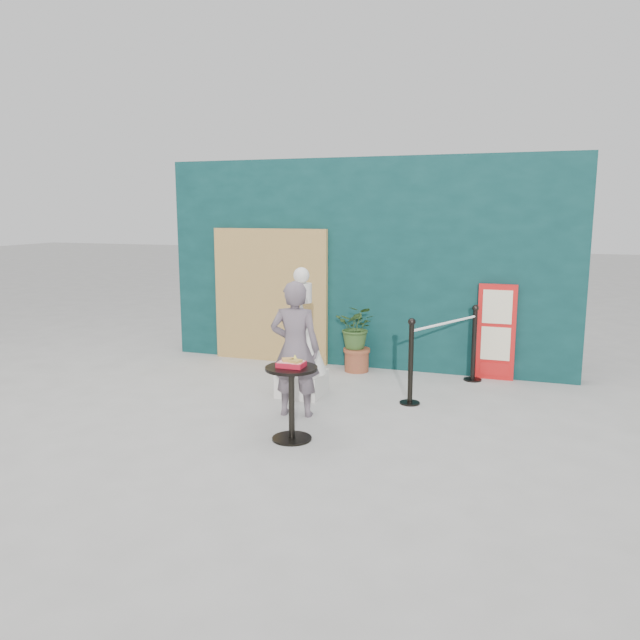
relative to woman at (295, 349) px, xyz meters
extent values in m
plane|color=#ADAAA5|center=(0.11, -0.67, -0.76)|extent=(60.00, 60.00, 0.00)
cube|color=#092A2B|center=(0.11, 2.48, 0.74)|extent=(6.00, 0.30, 3.00)
cube|color=tan|center=(-1.29, 2.27, 0.24)|extent=(1.80, 0.08, 2.00)
imported|color=#61535A|center=(0.00, 0.00, 0.00)|extent=(0.61, 0.45, 1.52)
cube|color=red|center=(2.01, 2.29, -0.11)|extent=(0.50, 0.06, 1.30)
cube|color=beige|center=(2.01, 2.26, 0.24)|extent=(0.38, 0.02, 0.45)
cube|color=beige|center=(2.01, 2.26, -0.26)|extent=(0.38, 0.02, 0.45)
cube|color=red|center=(2.01, 2.26, -0.61)|extent=(0.38, 0.02, 0.18)
cube|color=silver|center=(-0.21, 0.74, -0.61)|extent=(0.53, 0.53, 0.29)
cone|color=white|center=(-0.21, 0.74, -0.03)|extent=(0.62, 0.62, 0.87)
cylinder|color=silver|center=(-0.21, 0.74, 0.52)|extent=(0.25, 0.25, 0.23)
sphere|color=silver|center=(-0.21, 0.74, 0.73)|extent=(0.19, 0.19, 0.19)
cylinder|color=black|center=(0.25, -0.73, -0.75)|extent=(0.40, 0.40, 0.02)
cylinder|color=black|center=(0.25, -0.73, -0.40)|extent=(0.06, 0.06, 0.72)
cylinder|color=black|center=(0.25, -0.73, -0.02)|extent=(0.52, 0.52, 0.03)
cube|color=red|center=(0.25, -0.73, 0.02)|extent=(0.26, 0.19, 0.05)
cube|color=red|center=(0.25, -0.73, 0.04)|extent=(0.24, 0.17, 0.00)
cube|color=#E4BC53|center=(0.21, -0.72, 0.06)|extent=(0.15, 0.14, 0.02)
cube|color=gold|center=(0.30, -0.75, 0.06)|extent=(0.13, 0.13, 0.02)
cone|color=yellow|center=(0.27, -0.68, 0.08)|extent=(0.06, 0.06, 0.06)
cylinder|color=brown|center=(0.12, 2.08, -0.62)|extent=(0.34, 0.34, 0.28)
cylinder|color=brown|center=(0.12, 2.08, -0.45)|extent=(0.38, 0.38, 0.05)
imported|color=#304F22|center=(0.12, 2.08, -0.12)|extent=(0.56, 0.49, 0.62)
cylinder|color=black|center=(1.14, 0.82, -0.75)|extent=(0.24, 0.24, 0.02)
cylinder|color=black|center=(1.14, 0.82, -0.28)|extent=(0.06, 0.06, 0.96)
sphere|color=black|center=(1.14, 0.82, 0.23)|extent=(0.09, 0.09, 0.09)
cylinder|color=black|center=(1.74, 2.12, -0.75)|extent=(0.24, 0.24, 0.02)
cylinder|color=black|center=(1.74, 2.12, -0.28)|extent=(0.06, 0.06, 0.96)
sphere|color=black|center=(1.74, 2.12, 0.23)|extent=(0.09, 0.09, 0.09)
cylinder|color=white|center=(1.44, 1.47, 0.12)|extent=(0.63, 1.31, 0.03)
camera|label=1|loc=(2.47, -6.25, 1.51)|focal=35.00mm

